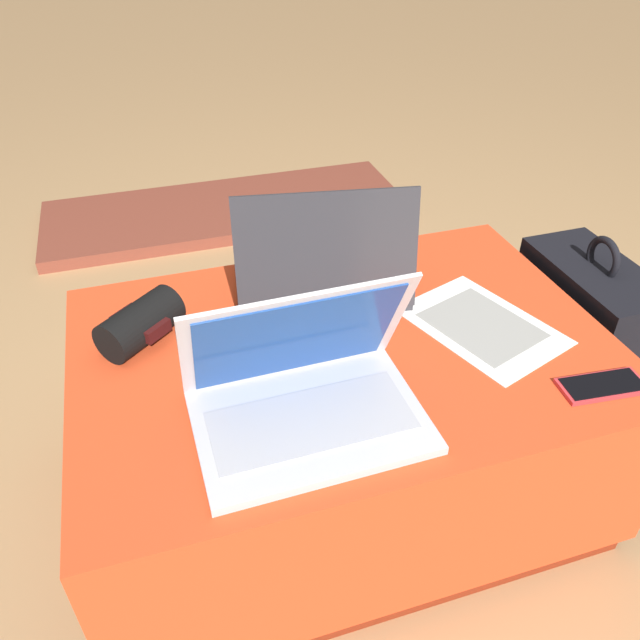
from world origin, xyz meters
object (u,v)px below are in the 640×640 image
Objects in this scene: laptop_far at (321,272)px; wrist_brace at (141,323)px; laptop_near at (305,392)px; cell_phone at (602,386)px; backpack at (580,344)px; paper_sheet at (482,325)px.

wrist_brace is (-0.37, -0.05, -0.01)m from laptop_far.
laptop_near reaches higher than cell_phone.
laptop_near is at bearing 106.15° from backpack.
paper_sheet is 0.66m from wrist_brace.
laptop_far is 2.23× the size of wrist_brace.
cell_phone is at bearing -11.06° from laptop_near.
laptop_far is 0.79× the size of backpack.
laptop_near reaches higher than wrist_brace.
wrist_brace is (-0.24, 0.28, -0.01)m from laptop_near.
laptop_near reaches higher than backpack.
laptop_far is at bearing 79.49° from backpack.
laptop_near is 0.52m from cell_phone.
laptop_far is (0.13, 0.33, 0.00)m from laptop_near.
paper_sheet is at bearing -148.43° from cell_phone.
cell_phone is at bearing -26.56° from wrist_brace.
wrist_brace is (-0.99, 0.06, 0.24)m from backpack.
laptop_far is at bearing -133.10° from cell_phone.
wrist_brace is at bearing -111.27° from cell_phone.
backpack is (0.75, 0.22, -0.25)m from laptop_near.
backpack is 0.42m from paper_sheet.
laptop_near is 0.75× the size of backpack.
laptop_near is 1.07× the size of paper_sheet.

